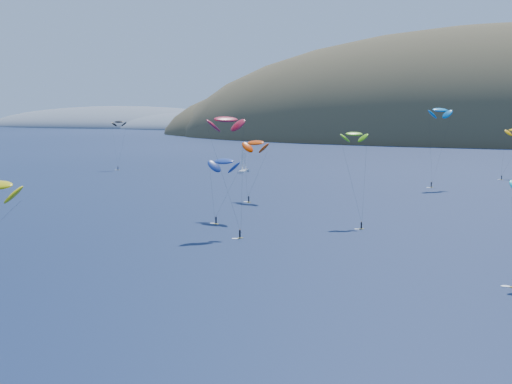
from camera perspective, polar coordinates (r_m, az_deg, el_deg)
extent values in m
plane|color=black|center=(76.17, -13.55, -14.06)|extent=(2800.00, 2800.00, 0.00)
ellipsoid|color=#3D3526|center=(619.36, 19.76, 2.86)|extent=(600.00, 300.00, 210.00)
ellipsoid|color=#3D3526|center=(673.59, 6.13, 3.99)|extent=(340.00, 240.00, 120.00)
ellipsoid|color=slate|center=(970.45, -10.78, 5.01)|extent=(400.00, 240.00, 60.00)
ellipsoid|color=slate|center=(866.85, -4.36, 4.96)|extent=(240.00, 180.00, 44.00)
cube|color=white|center=(289.76, -1.03, 1.65)|extent=(3.54, 8.11, 0.94)
cylinder|color=white|center=(289.79, -0.99, 2.75)|extent=(0.15, 0.15, 11.00)
cube|color=gold|center=(199.90, -0.59, -0.83)|extent=(1.49, 0.94, 0.08)
cylinder|color=black|center=(199.78, -0.59, -0.57)|extent=(0.34, 0.34, 1.54)
sphere|color=#8C6047|center=(199.66, -0.59, -0.32)|extent=(0.26, 0.26, 0.26)
ellipsoid|color=#EC3E00|center=(204.02, -0.03, 3.96)|extent=(10.36, 7.69, 5.25)
cube|color=gold|center=(158.65, 8.42, -2.94)|extent=(1.29, 0.99, 0.07)
cylinder|color=black|center=(158.51, 8.42, -2.65)|extent=(0.30, 0.30, 1.37)
sphere|color=#8C6047|center=(158.38, 8.43, -2.37)|extent=(0.23, 0.23, 0.23)
ellipsoid|color=#68C314|center=(165.48, 7.86, 4.63)|extent=(6.77, 5.67, 3.45)
cube|color=gold|center=(243.24, 13.84, 0.36)|extent=(1.29, 1.40, 0.08)
cylinder|color=black|center=(243.14, 13.84, 0.58)|extent=(0.35, 0.35, 1.58)
sphere|color=#8C6047|center=(243.04, 13.85, 0.79)|extent=(0.27, 0.27, 0.27)
ellipsoid|color=#0070BE|center=(243.95, 14.52, 6.37)|extent=(9.33, 9.85, 5.18)
cube|color=gold|center=(146.17, -1.30, -3.71)|extent=(1.21, 1.37, 0.08)
cylinder|color=black|center=(146.00, -1.30, -3.37)|extent=(0.33, 0.33, 1.52)
sphere|color=#8C6047|center=(145.85, -1.30, -3.03)|extent=(0.26, 0.26, 0.26)
ellipsoid|color=#AB172E|center=(152.21, -2.44, 5.83)|extent=(8.39, 9.10, 4.74)
cube|color=gold|center=(163.86, -3.22, -2.56)|extent=(1.42, 0.77, 0.08)
cylinder|color=black|center=(163.72, -3.22, -2.26)|extent=(0.32, 0.32, 1.46)
sphere|color=#8C6047|center=(163.59, -3.22, -1.97)|extent=(0.24, 0.24, 0.24)
ellipsoid|color=navy|center=(169.16, -2.59, 2.48)|extent=(9.72, 6.53, 4.97)
cube|color=gold|center=(275.66, 19.05, 0.93)|extent=(1.30, 0.82, 0.07)
cylinder|color=black|center=(275.58, 19.05, 1.10)|extent=(0.30, 0.30, 1.35)
sphere|color=#8C6047|center=(275.51, 19.06, 1.26)|extent=(0.23, 0.23, 0.23)
cube|color=gold|center=(305.40, -10.98, 1.74)|extent=(1.28, 0.85, 0.07)
cylinder|color=black|center=(305.33, -10.98, 1.88)|extent=(0.29, 0.29, 1.33)
sphere|color=#8C6047|center=(305.26, -10.99, 2.03)|extent=(0.22, 0.22, 0.22)
ellipsoid|color=black|center=(308.91, -10.91, 5.53)|extent=(6.72, 5.12, 3.40)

